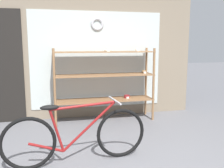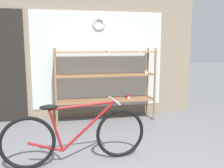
% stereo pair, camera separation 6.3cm
% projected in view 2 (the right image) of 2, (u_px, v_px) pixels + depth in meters
% --- Properties ---
extents(storefront_facade, '(4.40, 0.13, 3.65)m').
position_uv_depth(storefront_facade, '(86.00, 29.00, 4.87)').
color(storefront_facade, gray).
rests_on(storefront_facade, ground_plane).
extents(display_case, '(1.89, 0.45, 1.39)m').
position_uv_depth(display_case, '(106.00, 77.00, 4.74)').
color(display_case, '#8E6642').
rests_on(display_case, ground_plane).
extents(bicycle, '(1.79, 0.46, 0.78)m').
position_uv_depth(bicycle, '(76.00, 136.00, 3.07)').
color(bicycle, black).
rests_on(bicycle, ground_plane).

